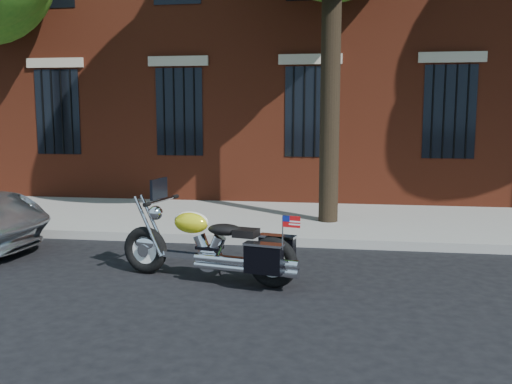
# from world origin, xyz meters

# --- Properties ---
(ground) EXTENTS (120.00, 120.00, 0.00)m
(ground) POSITION_xyz_m (0.00, 0.00, 0.00)
(ground) COLOR black
(ground) RESTS_ON ground
(curb) EXTENTS (40.00, 0.16, 0.15)m
(curb) POSITION_xyz_m (0.00, 1.38, 0.07)
(curb) COLOR gray
(curb) RESTS_ON ground
(sidewalk) EXTENTS (40.00, 3.60, 0.15)m
(sidewalk) POSITION_xyz_m (0.00, 3.26, 0.07)
(sidewalk) COLOR gray
(sidewalk) RESTS_ON ground
(motorcycle) EXTENTS (2.49, 1.09, 1.31)m
(motorcycle) POSITION_xyz_m (-0.85, -0.77, 0.44)
(motorcycle) COLOR black
(motorcycle) RESTS_ON ground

